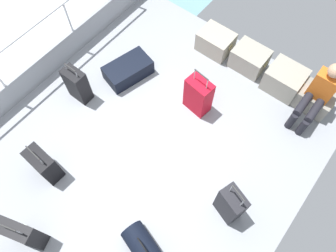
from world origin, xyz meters
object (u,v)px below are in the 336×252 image
object	(u,v)px
cargo_crate_0	(216,42)
suitcase_6	(77,85)
cargo_crate_3	(314,99)
cargo_crate_2	(284,80)
passenger_seated	(318,94)
duffel_bag	(144,248)
cargo_crate_1	(250,59)
suitcase_5	(198,95)
suitcase_4	(44,164)
suitcase_3	(23,234)
suitcase_0	(230,204)
suitcase_2	(128,70)

from	to	relation	value
cargo_crate_0	suitcase_6	bearing A→B (deg)	-118.17
cargo_crate_3	cargo_crate_2	bearing A→B (deg)	178.51
passenger_seated	duffel_bag	distance (m)	3.21
cargo_crate_1	suitcase_5	bearing A→B (deg)	-99.76
suitcase_4	duffel_bag	distance (m)	1.77
cargo_crate_0	suitcase_3	distance (m)	4.09
cargo_crate_2	suitcase_3	bearing A→B (deg)	-108.67
cargo_crate_0	suitcase_0	distance (m)	2.81
cargo_crate_2	cargo_crate_0	bearing A→B (deg)	-179.23
cargo_crate_1	suitcase_2	size ratio (longest dim) A/B	0.70
suitcase_2	suitcase_5	bearing A→B (deg)	9.35
cargo_crate_1	suitcase_5	xyz separation A→B (m)	(-0.20, -1.19, 0.14)
cargo_crate_3	suitcase_0	distance (m)	2.23
cargo_crate_2	suitcase_4	xyz separation A→B (m)	(-1.89, -3.33, 0.05)
cargo_crate_2	suitcase_0	world-z (taller)	suitcase_0
suitcase_6	suitcase_3	bearing A→B (deg)	-61.72
cargo_crate_1	suitcase_3	world-z (taller)	suitcase_3
cargo_crate_1	cargo_crate_2	xyz separation A→B (m)	(0.66, -0.03, 0.02)
cargo_crate_2	suitcase_6	xyz separation A→B (m)	(-2.44, -2.14, 0.10)
suitcase_2	suitcase_6	xyz separation A→B (m)	(-0.33, -0.78, 0.17)
suitcase_5	suitcase_0	bearing A→B (deg)	-40.09
suitcase_5	cargo_crate_2	bearing A→B (deg)	53.29
passenger_seated	suitcase_5	distance (m)	1.71
duffel_bag	suitcase_2	bearing A→B (deg)	135.61
cargo_crate_3	suitcase_4	xyz separation A→B (m)	(-2.43, -3.32, 0.09)
cargo_crate_0	suitcase_5	distance (m)	1.23
suitcase_3	suitcase_0	bearing A→B (deg)	46.06
suitcase_5	suitcase_6	size ratio (longest dim) A/B	1.15
cargo_crate_1	suitcase_3	xyz separation A→B (m)	(-0.73, -4.13, 0.12)
suitcase_3	suitcase_4	distance (m)	0.92
cargo_crate_3	suitcase_6	bearing A→B (deg)	-144.48
cargo_crate_2	duffel_bag	world-z (taller)	duffel_bag
cargo_crate_2	duffel_bag	distance (m)	3.31
suitcase_5	suitcase_6	distance (m)	1.86
cargo_crate_1	passenger_seated	size ratio (longest dim) A/B	0.56
suitcase_5	duffel_bag	size ratio (longest dim) A/B	1.28
passenger_seated	cargo_crate_0	bearing A→B (deg)	174.65
suitcase_3	suitcase_4	xyz separation A→B (m)	(-0.51, 0.77, -0.05)
cargo_crate_3	suitcase_3	bearing A→B (deg)	-115.18
suitcase_2	duffel_bag	bearing A→B (deg)	-44.39
suitcase_0	cargo_crate_0	bearing A→B (deg)	127.83
suitcase_2	suitcase_6	bearing A→B (deg)	-113.02
cargo_crate_2	cargo_crate_3	xyz separation A→B (m)	(0.54, -0.01, -0.04)
suitcase_3	duffel_bag	world-z (taller)	suitcase_3
cargo_crate_0	suitcase_4	distance (m)	3.37
cargo_crate_0	cargo_crate_3	xyz separation A→B (m)	(1.84, 0.00, -0.01)
cargo_crate_0	suitcase_2	xyz separation A→B (m)	(-0.81, -1.34, -0.05)
suitcase_2	suitcase_4	world-z (taller)	suitcase_4
cargo_crate_0	passenger_seated	world-z (taller)	passenger_seated
cargo_crate_2	suitcase_5	distance (m)	1.45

